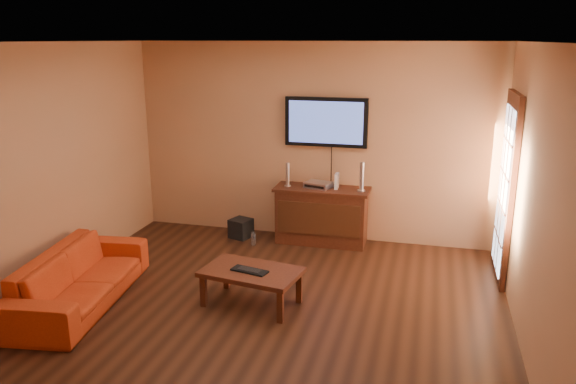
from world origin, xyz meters
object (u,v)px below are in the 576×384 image
(game_console, at_px, (337,181))
(bottle, at_px, (253,239))
(av_receiver, at_px, (318,185))
(keyboard, at_px, (250,270))
(subwoofer, at_px, (241,228))
(television, at_px, (326,122))
(coffee_table, at_px, (251,274))
(sofa, at_px, (79,269))
(speaker_left, at_px, (288,176))
(speaker_right, at_px, (362,178))
(media_console, at_px, (322,215))

(game_console, relative_size, bottle, 1.08)
(av_receiver, relative_size, keyboard, 0.83)
(game_console, relative_size, subwoofer, 0.77)
(television, height_order, av_receiver, television)
(subwoofer, xyz_separation_m, keyboard, (0.79, -1.98, 0.27))
(coffee_table, relative_size, bottle, 5.65)
(subwoofer, bearing_deg, sofa, -93.91)
(television, distance_m, coffee_table, 2.61)
(sofa, xyz_separation_m, keyboard, (1.77, 0.38, 0.02))
(sofa, bearing_deg, speaker_left, -41.75)
(game_console, bearing_deg, speaker_right, -9.78)
(television, xyz_separation_m, coffee_table, (-0.34, -2.23, -1.31))
(coffee_table, distance_m, sofa, 1.82)
(television, xyz_separation_m, bottle, (-0.88, -0.54, -1.55))
(sofa, distance_m, game_console, 3.42)
(speaker_left, height_order, game_console, speaker_left)
(game_console, height_order, subwoofer, game_console)
(speaker_left, height_order, subwoofer, speaker_left)
(speaker_right, bearing_deg, sofa, -137.55)
(coffee_table, bearing_deg, game_console, 75.34)
(subwoofer, bearing_deg, av_receiver, 23.95)
(av_receiver, distance_m, game_console, 0.26)
(television, distance_m, speaker_right, 0.90)
(speaker_left, relative_size, bottle, 1.70)
(television, height_order, speaker_right, television)
(speaker_left, height_order, bottle, speaker_left)
(coffee_table, distance_m, subwoofer, 2.11)
(speaker_left, distance_m, av_receiver, 0.44)
(coffee_table, bearing_deg, keyboard, -97.50)
(media_console, distance_m, keyboard, 2.10)
(game_console, distance_m, keyboard, 2.22)
(speaker_left, bearing_deg, television, 25.86)
(media_console, relative_size, speaker_left, 3.92)
(av_receiver, relative_size, bottle, 1.77)
(coffee_table, relative_size, keyboard, 2.64)
(television, distance_m, sofa, 3.62)
(speaker_left, xyz_separation_m, keyboard, (0.13, -2.05, -0.53))
(television, bearing_deg, bottle, -148.31)
(speaker_right, xyz_separation_m, keyboard, (-0.88, -2.05, -0.56))
(sofa, bearing_deg, speaker_right, -55.17)
(sofa, xyz_separation_m, game_console, (2.31, 2.48, 0.50))
(television, relative_size, speaker_right, 2.88)
(speaker_right, bearing_deg, speaker_left, -179.89)
(keyboard, bearing_deg, bottle, 107.01)
(television, bearing_deg, subwoofer, -165.61)
(speaker_right, bearing_deg, coffee_table, -113.64)
(media_console, height_order, game_console, game_console)
(av_receiver, bearing_deg, television, 90.73)
(coffee_table, bearing_deg, av_receiver, 81.94)
(media_console, bearing_deg, bottle, -158.98)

